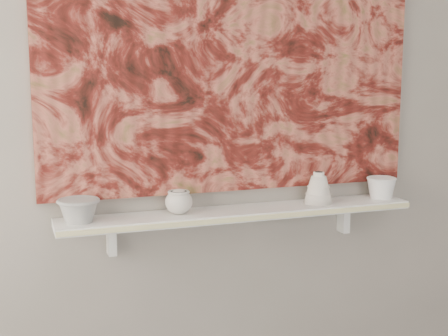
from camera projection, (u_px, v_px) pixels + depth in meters
name	position (u px, v px, depth m)	size (l,w,h in m)	color
wall_back	(233.00, 99.00, 2.42)	(3.60, 3.60, 0.00)	gray
shelf	(241.00, 213.00, 2.40)	(1.40, 0.18, 0.03)	silver
shelf_stripe	(250.00, 218.00, 2.32)	(1.40, 0.01, 0.02)	beige
bracket_left	(111.00, 239.00, 2.32)	(0.03, 0.06, 0.12)	silver
bracket_right	(343.00, 218.00, 2.63)	(0.03, 0.06, 0.12)	silver
painting	(234.00, 49.00, 2.38)	(1.50, 0.03, 1.10)	maroon
house_motif	(337.00, 126.00, 2.56)	(0.09, 0.00, 0.08)	black
bowl_grey	(79.00, 210.00, 2.20)	(0.15, 0.15, 0.09)	gray
cup_cream	(179.00, 202.00, 2.31)	(0.10, 0.10, 0.09)	beige
bell_vessel	(318.00, 187.00, 2.50)	(0.12, 0.12, 0.13)	white
bowl_white	(381.00, 188.00, 2.60)	(0.12, 0.12, 0.09)	white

